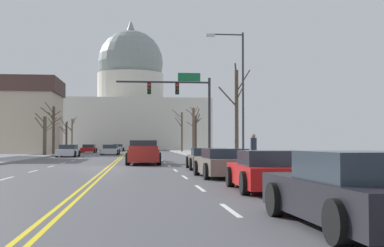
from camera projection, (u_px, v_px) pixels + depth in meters
ground at (109, 167)px, 29.15m from camera, size 20.00×180.00×0.20m
signal_gantry at (184, 97)px, 43.57m from camera, size 7.91×0.41×7.15m
street_lamp_right at (238, 85)px, 32.76m from camera, size 2.43×0.24×8.25m
capitol_building at (130, 107)px, 113.03m from camera, size 32.65×23.90×28.38m
sedan_near_00 at (141, 154)px, 39.58m from camera, size 2.03×4.39×1.21m
pickup_truck_near_01 at (143, 153)px, 34.09m from camera, size 2.24×5.79×1.56m
sedan_near_02 at (207, 159)px, 27.63m from camera, size 2.21×4.50×1.12m
sedan_near_03 at (223, 163)px, 20.97m from camera, size 2.09×4.28×1.16m
sedan_near_04 at (269, 171)px, 15.14m from camera, size 2.19×4.33×1.17m
sedan_near_05 at (352, 192)px, 8.49m from camera, size 2.04×4.67×1.25m
sedan_oncoming_00 at (68, 151)px, 51.95m from camera, size 2.07×4.67×1.22m
sedan_oncoming_01 at (110, 150)px, 61.28m from camera, size 2.16×4.66×1.19m
sedan_oncoming_02 at (89, 149)px, 74.39m from camera, size 2.13×4.40×1.18m
sedan_oncoming_03 at (118, 148)px, 87.41m from camera, size 2.06×4.27×1.19m
flank_building_00 at (6, 116)px, 70.00m from camera, size 14.42×10.23×10.05m
bare_tree_00 at (182, 131)px, 77.37m from camera, size 1.66×1.39×6.20m
bare_tree_01 at (66, 136)px, 71.41m from camera, size 1.11×1.39×4.62m
bare_tree_02 at (236, 112)px, 37.15m from camera, size 2.16×1.49×6.84m
bare_tree_03 at (53, 128)px, 59.82m from camera, size 2.21×2.16×5.99m
bare_tree_04 at (196, 132)px, 59.38m from camera, size 0.84×2.76×5.17m
bare_tree_05 at (45, 134)px, 54.15m from camera, size 2.42×1.60×4.38m
bare_tree_06 at (194, 129)px, 66.71m from camera, size 2.13×1.94×5.98m
bare_tree_07 at (72, 133)px, 81.47m from camera, size 1.90×2.32×5.54m
pedestrian_00 at (254, 148)px, 28.33m from camera, size 0.35×0.34×1.76m
bicycle_parked at (242, 157)px, 33.83m from camera, size 0.12×1.77×0.85m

